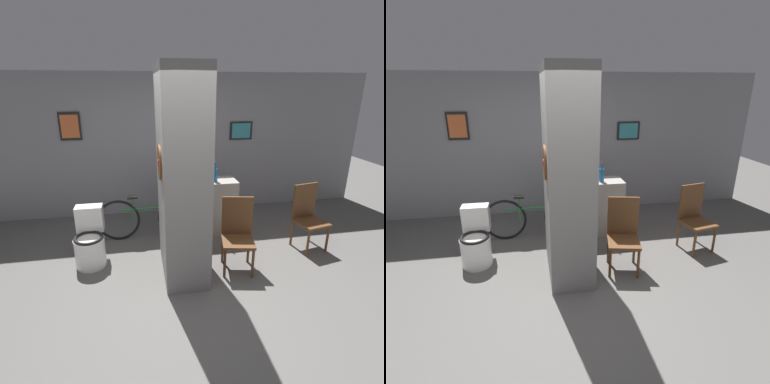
{
  "view_description": "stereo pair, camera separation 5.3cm",
  "coord_description": "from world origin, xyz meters",
  "views": [
    {
      "loc": [
        -0.45,
        -2.95,
        2.36
      ],
      "look_at": [
        0.25,
        0.95,
        0.95
      ],
      "focal_mm": 28.0,
      "sensor_mm": 36.0,
      "label": 1
    },
    {
      "loc": [
        -0.39,
        -2.96,
        2.36
      ],
      "look_at": [
        0.25,
        0.95,
        0.95
      ],
      "focal_mm": 28.0,
      "sensor_mm": 36.0,
      "label": 2
    }
  ],
  "objects": [
    {
      "name": "bottle_tall",
      "position": [
        0.72,
        1.48,
        1.04
      ],
      "size": [
        0.08,
        0.08,
        0.32
      ],
      "color": "#19598C",
      "rests_on": "counter_shelf"
    },
    {
      "name": "wall_back",
      "position": [
        0.0,
        2.63,
        1.3
      ],
      "size": [
        8.0,
        0.09,
        2.6
      ],
      "color": "gray",
      "rests_on": "ground_plane"
    },
    {
      "name": "ground_plane",
      "position": [
        0.0,
        0.0,
        0.0
      ],
      "size": [
        14.0,
        14.0,
        0.0
      ],
      "primitive_type": "plane",
      "color": "#5B5956"
    },
    {
      "name": "bicycle",
      "position": [
        -0.35,
        1.52,
        0.35
      ],
      "size": [
        1.65,
        0.42,
        0.73
      ],
      "color": "black",
      "rests_on": "ground_plane"
    },
    {
      "name": "toilet",
      "position": [
        -1.19,
        0.9,
        0.32
      ],
      "size": [
        0.41,
        0.57,
        0.78
      ],
      "color": "white",
      "rests_on": "ground_plane"
    },
    {
      "name": "chair_near_pillar",
      "position": [
        0.78,
        0.46,
        0.52
      ],
      "size": [
        0.49,
        0.49,
        0.98
      ],
      "rotation": [
        0.0,
        0.0,
        -0.19
      ],
      "color": "brown",
      "rests_on": "ground_plane"
    },
    {
      "name": "counter_shelf",
      "position": [
        0.47,
        1.54,
        0.46
      ],
      "size": [
        1.21,
        0.44,
        0.92
      ],
      "color": "gray",
      "rests_on": "ground_plane"
    },
    {
      "name": "chair_by_doorway",
      "position": [
        2.01,
        0.82,
        0.52
      ],
      "size": [
        0.49,
        0.49,
        0.98
      ],
      "rotation": [
        0.0,
        0.0,
        0.19
      ],
      "color": "brown",
      "rests_on": "ground_plane"
    },
    {
      "name": "pillar_center",
      "position": [
        0.05,
        0.55,
        1.3
      ],
      "size": [
        0.57,
        1.1,
        2.6
      ],
      "color": "gray",
      "rests_on": "ground_plane"
    }
  ]
}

